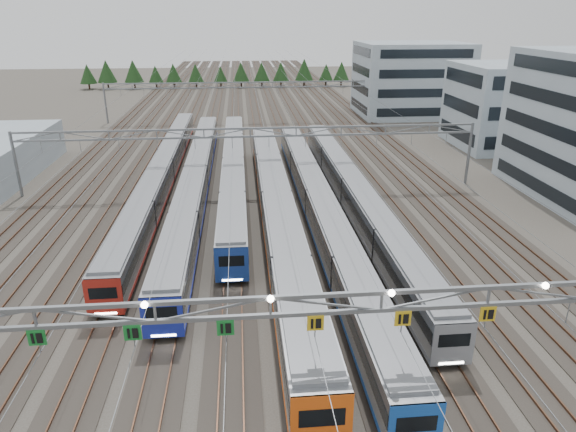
{
  "coord_description": "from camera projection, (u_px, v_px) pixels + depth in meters",
  "views": [
    {
      "loc": [
        -1.17,
        -21.85,
        20.77
      ],
      "look_at": [
        2.89,
        21.63,
        3.5
      ],
      "focal_mm": 32.0,
      "sensor_mm": 36.0,
      "label": 1
    }
  ],
  "objects": [
    {
      "name": "ground",
      "position": [
        272.0,
        422.0,
        27.97
      ],
      "size": [
        400.0,
        400.0,
        0.0
      ],
      "primitive_type": "plane",
      "color": "#47423A",
      "rests_on": "ground"
    },
    {
      "name": "track_bed",
      "position": [
        245.0,
        102.0,
        120.01
      ],
      "size": [
        54.0,
        260.0,
        5.42
      ],
      "color": "#2D2823",
      "rests_on": "ground"
    },
    {
      "name": "train_a",
      "position": [
        163.0,
        171.0,
        65.74
      ],
      "size": [
        2.68,
        63.71,
        3.49
      ],
      "color": "black",
      "rests_on": "ground"
    },
    {
      "name": "train_b",
      "position": [
        196.0,
        179.0,
        62.39
      ],
      "size": [
        2.8,
        62.05,
        3.64
      ],
      "color": "black",
      "rests_on": "ground"
    },
    {
      "name": "train_c",
      "position": [
        234.0,
        169.0,
        66.2
      ],
      "size": [
        2.76,
        54.87,
        3.6
      ],
      "color": "black",
      "rests_on": "ground"
    },
    {
      "name": "train_d",
      "position": [
        277.0,
        208.0,
        52.4
      ],
      "size": [
        3.09,
        59.88,
        4.03
      ],
      "color": "black",
      "rests_on": "ground"
    },
    {
      "name": "train_e",
      "position": [
        318.0,
        204.0,
        54.2
      ],
      "size": [
        2.76,
        63.84,
        3.59
      ],
      "color": "black",
      "rests_on": "ground"
    },
    {
      "name": "train_f",
      "position": [
        353.0,
        192.0,
        57.97
      ],
      "size": [
        2.7,
        58.24,
        3.52
      ],
      "color": "black",
      "rests_on": "ground"
    },
    {
      "name": "gantry_near",
      "position": [
        270.0,
        312.0,
        25.25
      ],
      "size": [
        56.36,
        0.61,
        8.08
      ],
      "color": "slate",
      "rests_on": "ground"
    },
    {
      "name": "gantry_mid",
      "position": [
        251.0,
        140.0,
        62.66
      ],
      "size": [
        56.36,
        0.36,
        8.0
      ],
      "color": "slate",
      "rests_on": "ground"
    },
    {
      "name": "gantry_far",
      "position": [
        245.0,
        89.0,
        104.32
      ],
      "size": [
        56.36,
        0.36,
        8.0
      ],
      "color": "slate",
      "rests_on": "ground"
    },
    {
      "name": "depot_bldg_mid",
      "position": [
        501.0,
        106.0,
        84.19
      ],
      "size": [
        14.0,
        16.0,
        13.3
      ],
      "primitive_type": "cube",
      "color": "#97A8B5",
      "rests_on": "ground"
    },
    {
      "name": "depot_bldg_north",
      "position": [
        410.0,
        79.0,
        110.82
      ],
      "size": [
        22.0,
        18.0,
        15.13
      ],
      "primitive_type": "cube",
      "color": "#97A8B5",
      "rests_on": "ground"
    },
    {
      "name": "treeline",
      "position": [
        218.0,
        73.0,
        152.88
      ],
      "size": [
        81.2,
        5.6,
        7.02
      ],
      "color": "#332114",
      "rests_on": "ground"
    }
  ]
}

